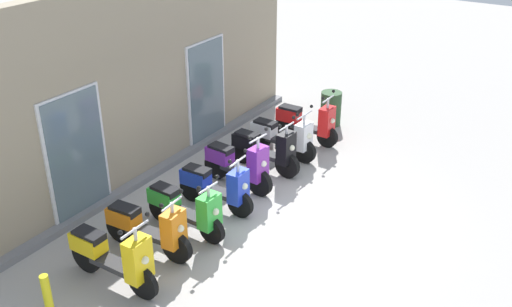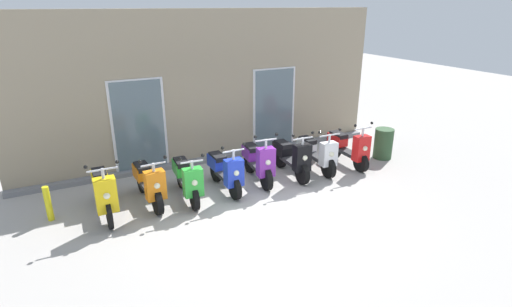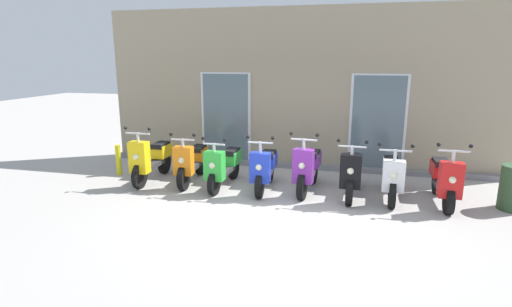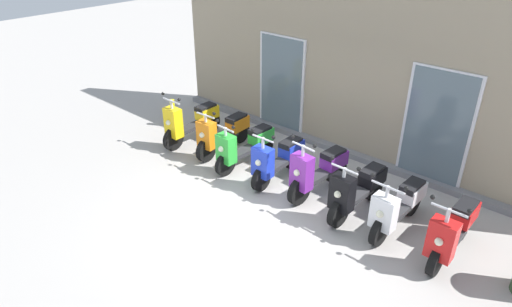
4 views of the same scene
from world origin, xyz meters
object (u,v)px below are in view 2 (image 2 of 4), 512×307
Objects in this scene: scooter_yellow at (104,191)px; scooter_green at (187,178)px; scooter_blue at (225,171)px; scooter_black at (291,157)px; scooter_red at (349,147)px; curb_bollard at (48,204)px; scooter_white at (316,153)px; scooter_purple at (258,162)px; scooter_orange at (149,183)px; trash_bin at (383,144)px.

scooter_yellow is 1.66m from scooter_green.
scooter_yellow is 2.53m from scooter_blue.
scooter_yellow is 4.27m from scooter_black.
scooter_red is 2.22× the size of curb_bollard.
scooter_green is 3.35m from scooter_white.
scooter_yellow is 3.40m from scooter_purple.
scooter_black reaches higher than scooter_green.
curb_bollard is (-4.39, 0.17, -0.14)m from scooter_purple.
scooter_blue reaches higher than scooter_orange.
scooter_blue reaches higher than trash_bin.
scooter_yellow is 1.04m from curb_bollard.
scooter_white is at bearing -0.98° from scooter_orange.
scooter_green is at bearing -6.04° from curb_bollard.
scooter_purple reaches higher than curb_bollard.
scooter_black is at bearing 178.24° from trash_bin.
scooter_red is (2.52, -0.14, -0.01)m from scooter_purple.
trash_bin is (2.82, -0.09, -0.07)m from scooter_black.
scooter_black reaches higher than scooter_orange.
scooter_purple is at bearing 6.81° from scooter_blue.
scooter_green is 1.74m from scooter_purple.
scooter_red is at bearing -0.36° from scooter_green.
scooter_black is at bearing 177.66° from scooter_red.
scooter_red is at bearing -2.34° from scooter_black.
scooter_orange is 0.79m from scooter_green.
trash_bin is at bearing -1.75° from scooter_orange.
scooter_orange is 1.07× the size of scooter_blue.
curb_bollard is at bearing 177.40° from scooter_black.
scooter_yellow reaches higher than scooter_blue.
scooter_purple is 1.61m from scooter_white.
scooter_orange is 3.38m from scooter_black.
scooter_orange is at bearing 9.22° from scooter_yellow.
scooter_blue is 0.96× the size of scooter_purple.
scooter_white reaches higher than curb_bollard.
scooter_green is 1.00× the size of scooter_white.
scooter_orange is at bearing 179.02° from scooter_white.
scooter_yellow is 2.07× the size of trash_bin.
scooter_yellow reaches higher than scooter_orange.
scooter_yellow is 1.03× the size of scooter_black.
scooter_red reaches higher than scooter_white.
scooter_yellow is 5.92m from scooter_red.
scooter_blue is 3.53m from curb_bollard.
scooter_black is 0.74m from scooter_white.
scooter_purple is at bearing 178.73° from scooter_white.
curb_bollard is at bearing 178.02° from scooter_white.
scooter_blue is at bearing 0.13° from scooter_yellow.
scooter_purple is (3.40, 0.11, -0.03)m from scooter_yellow.
scooter_black reaches higher than trash_bin.
scooter_red is at bearing 179.07° from trash_bin.
curb_bollard is 8.08m from trash_bin.
scooter_purple is at bearing 175.52° from scooter_black.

